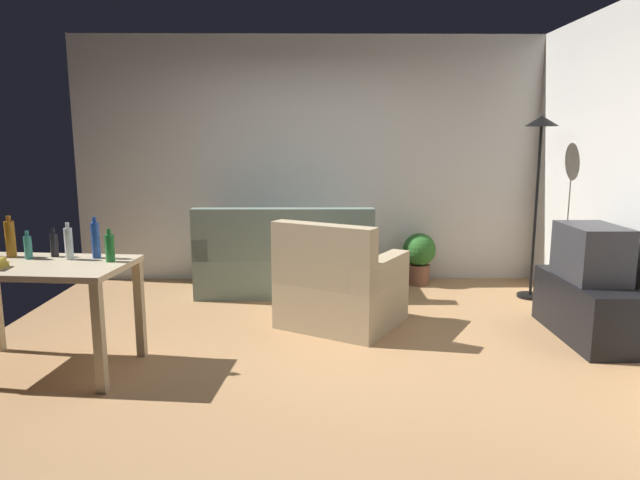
# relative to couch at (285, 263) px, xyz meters

# --- Properties ---
(ground_plane) EXTENTS (5.20, 4.40, 0.02)m
(ground_plane) POSITION_rel_couch_xyz_m (0.25, -1.59, -0.32)
(ground_plane) COLOR tan
(wall_rear) EXTENTS (5.20, 0.10, 2.70)m
(wall_rear) POSITION_rel_couch_xyz_m (0.25, 0.61, 1.04)
(wall_rear) COLOR silver
(wall_rear) RESTS_ON ground_plane
(couch) EXTENTS (1.79, 0.84, 0.92)m
(couch) POSITION_rel_couch_xyz_m (0.00, 0.00, 0.00)
(couch) COLOR slate
(couch) RESTS_ON ground_plane
(tv_stand) EXTENTS (0.44, 1.10, 0.48)m
(tv_stand) POSITION_rel_couch_xyz_m (2.50, -1.40, -0.07)
(tv_stand) COLOR black
(tv_stand) RESTS_ON ground_plane
(tv) EXTENTS (0.41, 0.60, 0.44)m
(tv) POSITION_rel_couch_xyz_m (2.51, -1.40, 0.39)
(tv) COLOR #2D2D33
(tv) RESTS_ON tv_stand
(torchiere_lamp) EXTENTS (0.32, 0.32, 1.81)m
(torchiere_lamp) POSITION_rel_couch_xyz_m (2.50, -0.23, 1.11)
(torchiere_lamp) COLOR black
(torchiere_lamp) RESTS_ON ground_plane
(desk) EXTENTS (1.27, 0.82, 0.76)m
(desk) POSITION_rel_couch_xyz_m (-1.57, -2.02, 0.34)
(desk) COLOR #C6B28E
(desk) RESTS_ON ground_plane
(potted_plant) EXTENTS (0.36, 0.36, 0.57)m
(potted_plant) POSITION_rel_couch_xyz_m (1.46, 0.31, 0.02)
(potted_plant) COLOR brown
(potted_plant) RESTS_ON ground_plane
(armchair) EXTENTS (1.20, 1.18, 0.92)m
(armchair) POSITION_rel_couch_xyz_m (0.52, -1.08, 0.01)
(armchair) COLOR tan
(armchair) RESTS_ON ground_plane
(bottle_amber) EXTENTS (0.07, 0.07, 0.30)m
(bottle_amber) POSITION_rel_couch_xyz_m (-1.85, -1.80, 0.58)
(bottle_amber) COLOR #9E6019
(bottle_amber) RESTS_ON desk
(bottle_tall) EXTENTS (0.05, 0.05, 0.20)m
(bottle_tall) POSITION_rel_couch_xyz_m (-1.70, -1.87, 0.54)
(bottle_tall) COLOR teal
(bottle_tall) RESTS_ON desk
(bottle_dark) EXTENTS (0.05, 0.05, 0.20)m
(bottle_dark) POSITION_rel_couch_xyz_m (-1.55, -1.79, 0.54)
(bottle_dark) COLOR black
(bottle_dark) RESTS_ON desk
(bottle_clear) EXTENTS (0.06, 0.06, 0.26)m
(bottle_clear) POSITION_rel_couch_xyz_m (-1.40, -1.89, 0.57)
(bottle_clear) COLOR silver
(bottle_clear) RESTS_ON desk
(bottle_blue) EXTENTS (0.06, 0.06, 0.29)m
(bottle_blue) POSITION_rel_couch_xyz_m (-1.23, -1.84, 0.58)
(bottle_blue) COLOR #2347A3
(bottle_blue) RESTS_ON desk
(bottle_green) EXTENTS (0.06, 0.06, 0.23)m
(bottle_green) POSITION_rel_couch_xyz_m (-1.09, -1.96, 0.55)
(bottle_green) COLOR #1E722D
(bottle_green) RESTS_ON desk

